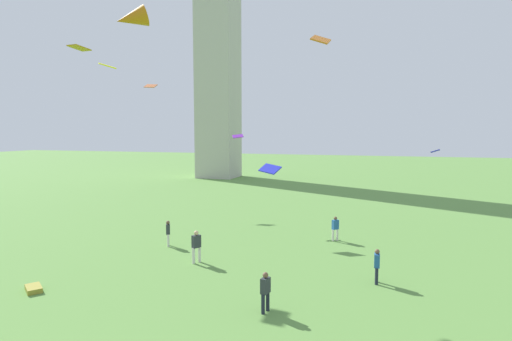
{
  "coord_description": "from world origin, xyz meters",
  "views": [
    {
      "loc": [
        8.54,
        -5.89,
        7.16
      ],
      "look_at": [
        0.38,
        20.27,
        4.56
      ],
      "focal_mm": 29.11,
      "sensor_mm": 36.0,
      "label": 1
    }
  ],
  "objects": [
    {
      "name": "monument_obelisk",
      "position": [
        -16.21,
        54.04,
        26.43
      ],
      "size": [
        5.61,
        5.61,
        52.86
      ],
      "color": "#B7B2A8",
      "rests_on": "ground_plane"
    },
    {
      "name": "person_0",
      "position": [
        4.18,
        9.34,
        0.93
      ],
      "size": [
        0.35,
        0.49,
        1.64
      ],
      "rotation": [
        0.0,
        0.0,
        1.31
      ],
      "color": "#1E2333",
      "rests_on": "ground_plane"
    },
    {
      "name": "person_1",
      "position": [
        -4.27,
        16.72,
        0.91
      ],
      "size": [
        0.41,
        0.48,
        1.61
      ],
      "rotation": [
        0.0,
        0.0,
        2.08
      ],
      "color": "silver",
      "rests_on": "ground_plane"
    },
    {
      "name": "person_2",
      "position": [
        8.32,
        13.93,
        0.93
      ],
      "size": [
        0.26,
        0.51,
        1.65
      ],
      "rotation": [
        0.0,
        0.0,
        4.75
      ],
      "color": "#1E2333",
      "rests_on": "ground_plane"
    },
    {
      "name": "person_3",
      "position": [
        5.57,
        21.05,
        0.91
      ],
      "size": [
        0.47,
        0.47,
        1.62
      ],
      "rotation": [
        0.0,
        0.0,
        3.94
      ],
      "color": "silver",
      "rests_on": "ground_plane"
    },
    {
      "name": "person_4",
      "position": [
        -1.12,
        14.2,
        1.01
      ],
      "size": [
        0.46,
        0.54,
        1.78
      ],
      "rotation": [
        0.0,
        0.0,
        4.2
      ],
      "color": "silver",
      "rests_on": "ground_plane"
    },
    {
      "name": "kite_flying_0",
      "position": [
        -5.89,
        13.46,
        10.66
      ],
      "size": [
        1.06,
        1.07,
        0.38
      ],
      "rotation": [
        0.0,
        0.0,
        3.89
      ],
      "color": "#F1F00D"
    },
    {
      "name": "kite_flying_1",
      "position": [
        -10.2,
        16.47,
        12.43
      ],
      "size": [
        1.03,
        1.35,
        0.22
      ],
      "rotation": [
        0.0,
        0.0,
        1.42
      ],
      "color": "#B3830B"
    },
    {
      "name": "kite_flying_2",
      "position": [
        12.05,
        27.02,
        5.71
      ],
      "size": [
        0.74,
        0.99,
        0.34
      ],
      "rotation": [
        0.0,
        0.0,
        1.45
      ],
      "color": "#2527E3"
    },
    {
      "name": "kite_flying_3",
      "position": [
        -14.02,
        31.08,
        11.67
      ],
      "size": [
        1.15,
        0.78,
        0.47
      ],
      "rotation": [
        0.0,
        0.0,
        0.03
      ],
      "color": "#C96531"
    },
    {
      "name": "kite_flying_4",
      "position": [
        5.05,
        17.07,
        12.09
      ],
      "size": [
        0.96,
        1.42,
        0.83
      ],
      "rotation": [
        0.0,
        0.0,
        4.69
      ],
      "color": "orange"
    },
    {
      "name": "kite_flying_5",
      "position": [
        1.13,
        21.05,
        4.62
      ],
      "size": [
        1.6,
        1.27,
        0.67
      ],
      "rotation": [
        0.0,
        0.0,
        5.9
      ],
      "color": "#2028C8"
    },
    {
      "name": "kite_flying_6",
      "position": [
        -2.63,
        25.09,
        6.77
      ],
      "size": [
        1.01,
        0.87,
        0.34
      ],
      "rotation": [
        0.0,
        0.0,
        0.47
      ],
      "color": "purple"
    },
    {
      "name": "kite_flying_7",
      "position": [
        -6.3,
        16.44,
        13.93
      ],
      "size": [
        2.44,
        2.28,
        1.75
      ],
      "rotation": [
        0.0,
        0.0,
        5.36
      ],
      "color": "#BC6C0F"
    },
    {
      "name": "kite_bundle_1",
      "position": [
        -6.38,
        8.35,
        0.11
      ],
      "size": [
        1.2,
        1.11,
        0.22
      ],
      "primitive_type": "cube",
      "rotation": [
        0.0,
        0.0,
        5.64
      ],
      "color": "olive",
      "rests_on": "ground_plane"
    }
  ]
}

